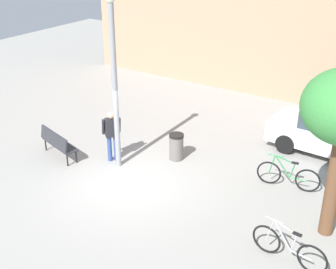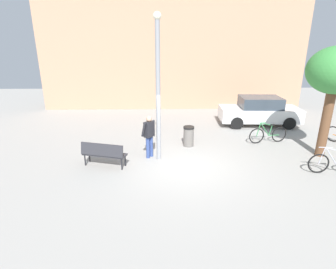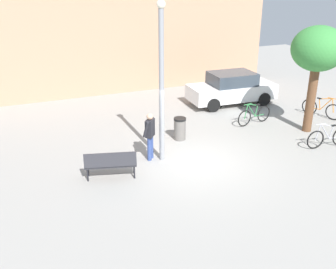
{
  "view_description": "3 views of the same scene",
  "coord_description": "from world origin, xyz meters",
  "px_view_note": "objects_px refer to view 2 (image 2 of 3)",
  "views": [
    {
      "loc": [
        7.35,
        -9.0,
        6.98
      ],
      "look_at": [
        0.13,
        1.87,
        0.87
      ],
      "focal_mm": 48.82,
      "sensor_mm": 36.0,
      "label": 1
    },
    {
      "loc": [
        -0.82,
        -8.86,
        4.24
      ],
      "look_at": [
        -0.57,
        0.88,
        0.91
      ],
      "focal_mm": 28.51,
      "sensor_mm": 36.0,
      "label": 2
    },
    {
      "loc": [
        -5.45,
        -10.67,
        6.0
      ],
      "look_at": [
        -0.55,
        1.03,
        0.72
      ],
      "focal_mm": 41.89,
      "sensor_mm": 36.0,
      "label": 3
    }
  ],
  "objects_px": {
    "person_by_lamppost": "(149,134)",
    "bicycle_silver": "(335,163)",
    "park_bench": "(103,153)",
    "plaza_tree": "(335,73)",
    "trash_bin": "(189,136)",
    "bicycle_green": "(268,135)",
    "parked_car_white": "(259,111)",
    "lamppost": "(158,85)"
  },
  "relations": [
    {
      "from": "bicycle_silver",
      "to": "trash_bin",
      "type": "xyz_separation_m",
      "value": [
        -4.73,
        2.76,
        0.06
      ]
    },
    {
      "from": "bicycle_silver",
      "to": "parked_car_white",
      "type": "relative_size",
      "value": 0.42
    },
    {
      "from": "park_bench",
      "to": "plaza_tree",
      "type": "bearing_deg",
      "value": 5.57
    },
    {
      "from": "lamppost",
      "to": "plaza_tree",
      "type": "xyz_separation_m",
      "value": [
        6.43,
        0.16,
        0.39
      ]
    },
    {
      "from": "bicycle_green",
      "to": "parked_car_white",
      "type": "relative_size",
      "value": 0.42
    },
    {
      "from": "plaza_tree",
      "to": "parked_car_white",
      "type": "bearing_deg",
      "value": 103.04
    },
    {
      "from": "person_by_lamppost",
      "to": "park_bench",
      "type": "bearing_deg",
      "value": -152.68
    },
    {
      "from": "plaza_tree",
      "to": "parked_car_white",
      "type": "xyz_separation_m",
      "value": [
        -0.99,
        4.29,
        -2.47
      ]
    },
    {
      "from": "person_by_lamppost",
      "to": "trash_bin",
      "type": "xyz_separation_m",
      "value": [
        1.65,
        1.18,
        -0.52
      ]
    },
    {
      "from": "lamppost",
      "to": "bicycle_green",
      "type": "xyz_separation_m",
      "value": [
        4.88,
        1.66,
        -2.47
      ]
    },
    {
      "from": "lamppost",
      "to": "bicycle_silver",
      "type": "xyz_separation_m",
      "value": [
        6.01,
        -1.4,
        -2.47
      ]
    },
    {
      "from": "person_by_lamppost",
      "to": "bicycle_silver",
      "type": "xyz_separation_m",
      "value": [
        6.38,
        -1.58,
        -0.58
      ]
    },
    {
      "from": "bicycle_silver",
      "to": "parked_car_white",
      "type": "distance_m",
      "value": 5.9
    },
    {
      "from": "plaza_tree",
      "to": "parked_car_white",
      "type": "relative_size",
      "value": 0.98
    },
    {
      "from": "bicycle_green",
      "to": "parked_car_white",
      "type": "bearing_deg",
      "value": 78.73
    },
    {
      "from": "person_by_lamppost",
      "to": "park_bench",
      "type": "xyz_separation_m",
      "value": [
        -1.61,
        -0.83,
        -0.42
      ]
    },
    {
      "from": "bicycle_green",
      "to": "bicycle_silver",
      "type": "distance_m",
      "value": 3.26
    },
    {
      "from": "park_bench",
      "to": "bicycle_silver",
      "type": "distance_m",
      "value": 8.03
    },
    {
      "from": "parked_car_white",
      "to": "trash_bin",
      "type": "height_order",
      "value": "parked_car_white"
    },
    {
      "from": "person_by_lamppost",
      "to": "plaza_tree",
      "type": "xyz_separation_m",
      "value": [
        6.79,
        -0.01,
        2.28
      ]
    },
    {
      "from": "plaza_tree",
      "to": "park_bench",
      "type": "bearing_deg",
      "value": -174.43
    },
    {
      "from": "person_by_lamppost",
      "to": "parked_car_white",
      "type": "relative_size",
      "value": 0.39
    },
    {
      "from": "park_bench",
      "to": "person_by_lamppost",
      "type": "bearing_deg",
      "value": 27.32
    },
    {
      "from": "person_by_lamppost",
      "to": "trash_bin",
      "type": "bearing_deg",
      "value": 35.65
    },
    {
      "from": "lamppost",
      "to": "plaza_tree",
      "type": "distance_m",
      "value": 6.44
    },
    {
      "from": "park_bench",
      "to": "bicycle_silver",
      "type": "bearing_deg",
      "value": -5.32
    },
    {
      "from": "park_bench",
      "to": "plaza_tree",
      "type": "height_order",
      "value": "plaza_tree"
    },
    {
      "from": "bicycle_green",
      "to": "parked_car_white",
      "type": "height_order",
      "value": "parked_car_white"
    },
    {
      "from": "plaza_tree",
      "to": "bicycle_green",
      "type": "bearing_deg",
      "value": 136.02
    },
    {
      "from": "person_by_lamppost",
      "to": "plaza_tree",
      "type": "distance_m",
      "value": 7.16
    },
    {
      "from": "person_by_lamppost",
      "to": "bicycle_green",
      "type": "distance_m",
      "value": 5.48
    },
    {
      "from": "trash_bin",
      "to": "park_bench",
      "type": "bearing_deg",
      "value": -148.28
    },
    {
      "from": "trash_bin",
      "to": "plaza_tree",
      "type": "bearing_deg",
      "value": -13.09
    },
    {
      "from": "person_by_lamppost",
      "to": "bicycle_green",
      "type": "relative_size",
      "value": 0.93
    },
    {
      "from": "plaza_tree",
      "to": "bicycle_green",
      "type": "relative_size",
      "value": 2.34
    },
    {
      "from": "park_bench",
      "to": "bicycle_green",
      "type": "height_order",
      "value": "bicycle_green"
    },
    {
      "from": "person_by_lamppost",
      "to": "parked_car_white",
      "type": "distance_m",
      "value": 7.21
    },
    {
      "from": "plaza_tree",
      "to": "bicycle_silver",
      "type": "height_order",
      "value": "plaza_tree"
    },
    {
      "from": "plaza_tree",
      "to": "bicycle_silver",
      "type": "xyz_separation_m",
      "value": [
        -0.41,
        -1.56,
        -2.86
      ]
    },
    {
      "from": "person_by_lamppost",
      "to": "park_bench",
      "type": "height_order",
      "value": "person_by_lamppost"
    },
    {
      "from": "park_bench",
      "to": "trash_bin",
      "type": "relative_size",
      "value": 1.9
    },
    {
      "from": "person_by_lamppost",
      "to": "bicycle_silver",
      "type": "distance_m",
      "value": 6.6
    }
  ]
}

